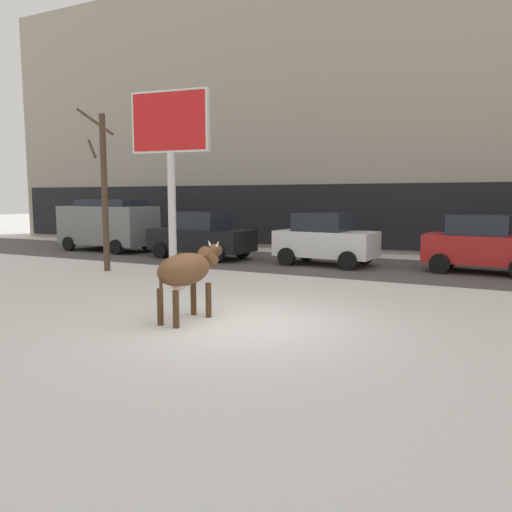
% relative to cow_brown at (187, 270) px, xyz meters
% --- Properties ---
extents(ground_plane, '(120.00, 120.00, 0.00)m').
position_rel_cow_brown_xyz_m(ground_plane, '(1.10, 0.25, -0.99)').
color(ground_plane, white).
extents(road_strip, '(60.00, 5.60, 0.01)m').
position_rel_cow_brown_xyz_m(road_strip, '(1.10, 9.01, -0.99)').
color(road_strip, '#514F4C').
rests_on(road_strip, ground).
extents(building_facade, '(44.00, 6.10, 13.00)m').
position_rel_cow_brown_xyz_m(building_facade, '(1.10, 16.46, 5.49)').
color(building_facade, '#A39989').
rests_on(building_facade, ground).
extents(cow_brown, '(0.74, 1.92, 1.54)m').
position_rel_cow_brown_xyz_m(cow_brown, '(0.00, 0.00, 0.00)').
color(cow_brown, brown).
rests_on(cow_brown, ground).
extents(billboard, '(2.53, 0.51, 5.56)m').
position_rel_cow_brown_xyz_m(billboard, '(-3.57, 4.47, 3.32)').
color(billboard, silver).
rests_on(billboard, ground).
extents(car_grey_van, '(4.73, 2.38, 2.32)m').
position_rel_cow_brown_xyz_m(car_grey_van, '(-10.52, 9.18, 0.25)').
color(car_grey_van, slate).
rests_on(car_grey_van, ground).
extents(car_black_sedan, '(4.32, 2.22, 1.84)m').
position_rel_cow_brown_xyz_m(car_black_sedan, '(-5.24, 8.70, -0.09)').
color(car_black_sedan, black).
rests_on(car_black_sedan, ground).
extents(car_white_hatchback, '(3.61, 2.13, 1.86)m').
position_rel_cow_brown_xyz_m(car_white_hatchback, '(-0.17, 8.95, -0.07)').
color(car_white_hatchback, white).
rests_on(car_white_hatchback, ground).
extents(car_red_hatchback, '(3.61, 2.13, 1.86)m').
position_rel_cow_brown_xyz_m(car_red_hatchback, '(4.91, 9.37, -0.07)').
color(car_red_hatchback, red).
rests_on(car_red_hatchback, ground).
extents(pedestrian_by_cars, '(0.36, 0.24, 1.73)m').
position_rel_cow_brown_xyz_m(pedestrian_by_cars, '(-8.51, 11.85, -0.11)').
color(pedestrian_by_cars, '#282833').
rests_on(pedestrian_by_cars, ground).
extents(bare_tree_left_lot, '(1.28, 0.86, 5.15)m').
position_rel_cow_brown_xyz_m(bare_tree_left_lot, '(-6.17, 4.37, 1.70)').
color(bare_tree_left_lot, '#4C3828').
rests_on(bare_tree_left_lot, ground).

